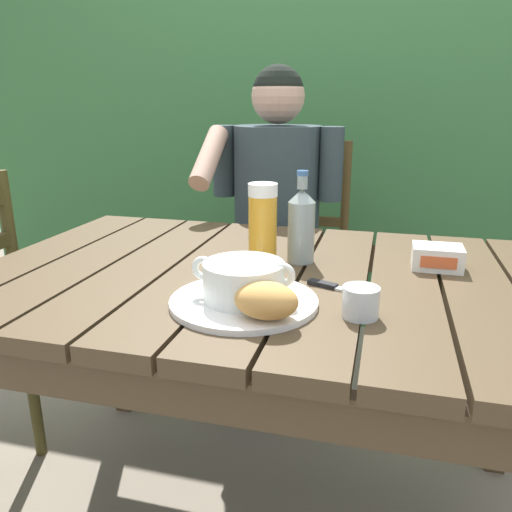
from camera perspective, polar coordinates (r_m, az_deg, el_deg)
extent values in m
cube|color=#483723|center=(1.46, -23.09, -0.30)|extent=(0.15, 0.90, 0.04)
cube|color=#483723|center=(1.37, -17.93, -0.80)|extent=(0.15, 0.90, 0.04)
cube|color=#483723|center=(1.30, -12.12, -1.36)|extent=(0.15, 0.90, 0.04)
cube|color=#483723|center=(1.24, -5.66, -1.96)|extent=(0.15, 0.90, 0.04)
cube|color=#483723|center=(1.19, 1.36, -2.59)|extent=(0.15, 0.90, 0.04)
cube|color=#483723|center=(1.17, 8.80, -3.21)|extent=(0.15, 0.90, 0.04)
cube|color=#483723|center=(1.17, 16.41, -3.79)|extent=(0.15, 0.90, 0.04)
cube|color=#483723|center=(1.18, 23.95, -4.30)|extent=(0.15, 0.90, 0.04)
cube|color=#483723|center=(0.86, -5.48, -15.53)|extent=(1.35, 0.03, 0.08)
cube|color=#483723|center=(1.60, 4.84, 0.36)|extent=(1.35, 0.03, 0.08)
cube|color=#483723|center=(1.92, -15.19, -7.32)|extent=(0.06, 0.06, 0.71)
cube|color=#483723|center=(1.74, 26.69, -11.37)|extent=(0.06, 0.06, 0.71)
cube|color=#376C3A|center=(2.80, 9.59, 12.00)|extent=(4.00, 0.60, 1.79)
cylinder|color=#4C3823|center=(3.14, -5.61, 10.36)|extent=(0.10, 0.10, 1.53)
cylinder|color=#4F3C1C|center=(1.96, 8.28, -10.64)|extent=(0.04, 0.04, 0.45)
cylinder|color=#4F3C1C|center=(2.05, -4.82, -9.18)|extent=(0.04, 0.04, 0.45)
cylinder|color=#4F3C1C|center=(2.31, 9.45, -6.18)|extent=(0.04, 0.04, 0.45)
cylinder|color=#4F3C1C|center=(2.39, -1.67, -5.14)|extent=(0.04, 0.04, 0.45)
cube|color=#4F3C1C|center=(2.08, 2.87, -1.73)|extent=(0.50, 0.43, 0.02)
cylinder|color=#4F3C1C|center=(2.17, 10.08, 5.78)|extent=(0.04, 0.04, 0.53)
cylinder|color=#4F3C1C|center=(2.25, -1.77, 6.44)|extent=(0.04, 0.04, 0.53)
cube|color=#4F3C1C|center=(2.22, 4.00, 4.14)|extent=(0.46, 0.02, 0.04)
cube|color=#4F3C1C|center=(2.19, 4.07, 7.50)|extent=(0.46, 0.02, 0.04)
cube|color=#4F3C1C|center=(2.17, 4.15, 10.93)|extent=(0.46, 0.02, 0.04)
cylinder|color=#313F42|center=(1.89, 3.41, -11.62)|extent=(0.11, 0.11, 0.45)
cylinder|color=#313F42|center=(1.86, 4.17, -2.44)|extent=(0.13, 0.40, 0.13)
cylinder|color=#313F42|center=(1.92, -1.66, -11.02)|extent=(0.11, 0.11, 0.45)
cylinder|color=#313F42|center=(1.90, -0.88, -2.01)|extent=(0.13, 0.40, 0.13)
cylinder|color=#313F42|center=(1.90, 2.38, 6.42)|extent=(0.32, 0.32, 0.54)
sphere|color=tan|center=(1.87, 2.53, 17.61)|extent=(0.19, 0.19, 0.19)
sphere|color=black|center=(1.87, 2.53, 18.19)|extent=(0.18, 0.18, 0.18)
cylinder|color=#313F42|center=(1.83, 8.53, 10.24)|extent=(0.08, 0.08, 0.26)
cylinder|color=#313F42|center=(1.91, -3.66, 10.69)|extent=(0.08, 0.08, 0.26)
cylinder|color=tan|center=(1.76, -5.34, 11.08)|extent=(0.07, 0.25, 0.21)
cylinder|color=#3F3A19|center=(1.83, -23.93, -14.06)|extent=(0.04, 0.04, 0.46)
cylinder|color=#3F3A19|center=(1.65, -25.89, 0.25)|extent=(0.04, 0.04, 0.49)
cylinder|color=white|center=(1.00, -1.54, -5.13)|extent=(0.29, 0.29, 0.01)
cylinder|color=white|center=(0.98, -1.56, -2.80)|extent=(0.16, 0.16, 0.07)
cylinder|color=#9F4828|center=(0.98, -1.57, -1.90)|extent=(0.14, 0.14, 0.01)
torus|color=white|center=(1.00, -5.96, -1.39)|extent=(0.05, 0.01, 0.05)
torus|color=white|center=(0.96, 3.02, -2.17)|extent=(0.05, 0.01, 0.05)
ellipsoid|color=#CD9248|center=(0.90, 1.16, -5.06)|extent=(0.12, 0.09, 0.07)
cylinder|color=orange|center=(1.22, 0.76, 2.88)|extent=(0.07, 0.07, 0.17)
cylinder|color=white|center=(1.20, 0.78, 7.52)|extent=(0.07, 0.07, 0.03)
cylinder|color=gray|center=(1.25, 5.13, 2.69)|extent=(0.07, 0.07, 0.15)
cone|color=gray|center=(1.23, 5.24, 6.85)|extent=(0.07, 0.07, 0.03)
cylinder|color=gray|center=(1.22, 5.29, 8.32)|extent=(0.03, 0.03, 0.03)
cylinder|color=#395F92|center=(1.22, 5.31, 9.35)|extent=(0.03, 0.03, 0.01)
cylinder|color=silver|center=(0.95, 11.76, -5.13)|extent=(0.07, 0.07, 0.06)
cube|color=white|center=(1.28, 19.84, -0.13)|extent=(0.12, 0.09, 0.06)
cube|color=#E45F31|center=(1.24, 20.00, -0.72)|extent=(0.08, 0.00, 0.03)
cube|color=silver|center=(1.08, 10.66, -3.95)|extent=(0.12, 0.06, 0.00)
cube|color=black|center=(1.10, 7.56, -3.17)|extent=(0.07, 0.04, 0.01)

